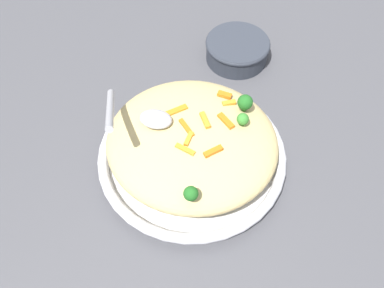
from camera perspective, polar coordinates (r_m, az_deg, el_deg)
name	(u,v)px	position (r m, az deg, el deg)	size (l,w,h in m)	color
ground_plane	(192,163)	(0.74, 0.00, -2.83)	(2.40, 2.40, 0.00)	#4C4C51
serving_bowl	(192,157)	(0.72, 0.00, -1.86)	(0.34, 0.34, 0.04)	silver
pasta_mound	(192,141)	(0.68, 0.00, 0.40)	(0.30, 0.28, 0.07)	#D1BA7A
carrot_piece_0	(177,111)	(0.68, -2.26, 4.92)	(0.04, 0.01, 0.01)	orange
carrot_piece_1	(213,151)	(0.62, 3.12, -1.10)	(0.03, 0.01, 0.01)	orange
carrot_piece_2	(225,95)	(0.71, 4.81, 7.21)	(0.03, 0.01, 0.01)	orange
carrot_piece_3	(187,127)	(0.65, -0.75, 2.57)	(0.04, 0.01, 0.01)	orange
carrot_piece_4	(186,138)	(0.64, -0.91, 0.86)	(0.03, 0.01, 0.01)	orange
carrot_piece_5	(229,103)	(0.69, 5.45, 6.03)	(0.02, 0.01, 0.01)	orange
carrot_piece_6	(188,150)	(0.62, -0.66, -0.90)	(0.03, 0.01, 0.01)	orange
carrot_piece_7	(205,120)	(0.66, 1.92, 3.52)	(0.03, 0.01, 0.01)	orange
carrot_piece_8	(226,121)	(0.66, 4.99, 3.39)	(0.04, 0.01, 0.01)	orange
broccoli_floret_0	(245,102)	(0.68, 7.80, 6.06)	(0.03, 0.03, 0.03)	#205B1C
broccoli_floret_1	(191,194)	(0.58, -0.16, -7.30)	(0.02, 0.02, 0.03)	#205B1C
broccoli_floret_2	(243,119)	(0.66, 7.46, 3.63)	(0.02, 0.02, 0.03)	#377928
serving_spoon	(140,114)	(0.65, -7.61, 4.35)	(0.13, 0.14, 0.09)	#B7B7BC
companion_bowl	(237,49)	(0.90, 6.66, 13.70)	(0.14, 0.14, 0.05)	#333842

